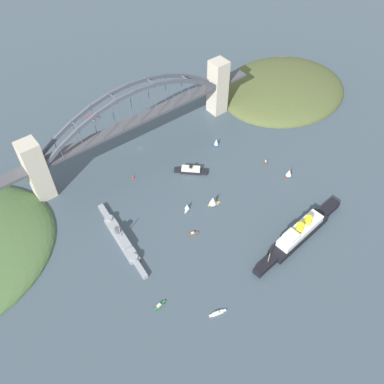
{
  "coord_description": "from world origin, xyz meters",
  "views": [
    {
      "loc": [
        135.54,
        252.8,
        253.24
      ],
      "look_at": [
        0.0,
        79.17,
        8.0
      ],
      "focal_mm": 37.8,
      "sensor_mm": 36.0,
      "label": 1
    }
  ],
  "objects_px": {
    "small_boat_0": "(266,162)",
    "small_boat_3": "(289,173)",
    "seaplane_taxiing_near_bridge": "(92,117)",
    "channel_marker_buoy": "(133,177)",
    "ocean_liner": "(300,233)",
    "small_boat_2": "(216,142)",
    "naval_cruiser": "(121,238)",
    "harbor_ferry_steamer": "(191,170)",
    "small_boat_5": "(187,207)",
    "harbor_arch_bridge": "(137,122)",
    "small_boat_1": "(213,201)",
    "small_boat_7": "(160,305)",
    "small_boat_4": "(217,313)",
    "small_boat_6": "(193,233)"
  },
  "relations": [
    {
      "from": "harbor_arch_bridge",
      "to": "small_boat_0",
      "type": "bearing_deg",
      "value": 132.53
    },
    {
      "from": "ocean_liner",
      "to": "naval_cruiser",
      "type": "distance_m",
      "value": 135.38
    },
    {
      "from": "seaplane_taxiing_near_bridge",
      "to": "small_boat_0",
      "type": "distance_m",
      "value": 178.43
    },
    {
      "from": "small_boat_2",
      "to": "small_boat_3",
      "type": "xyz_separation_m",
      "value": [
        -23.83,
        69.64,
        0.09
      ]
    },
    {
      "from": "seaplane_taxiing_near_bridge",
      "to": "small_boat_2",
      "type": "distance_m",
      "value": 129.44
    },
    {
      "from": "ocean_liner",
      "to": "small_boat_2",
      "type": "height_order",
      "value": "ocean_liner"
    },
    {
      "from": "ocean_liner",
      "to": "harbor_ferry_steamer",
      "type": "distance_m",
      "value": 108.28
    },
    {
      "from": "naval_cruiser",
      "to": "small_boat_3",
      "type": "relative_size",
      "value": 8.47
    },
    {
      "from": "small_boat_5",
      "to": "ocean_liner",
      "type": "bearing_deg",
      "value": 124.28
    },
    {
      "from": "small_boat_4",
      "to": "small_boat_7",
      "type": "distance_m",
      "value": 38.93
    },
    {
      "from": "harbor_ferry_steamer",
      "to": "small_boat_2",
      "type": "distance_m",
      "value": 42.41
    },
    {
      "from": "harbor_ferry_steamer",
      "to": "harbor_arch_bridge",
      "type": "bearing_deg",
      "value": -71.24
    },
    {
      "from": "harbor_arch_bridge",
      "to": "harbor_ferry_steamer",
      "type": "height_order",
      "value": "harbor_arch_bridge"
    },
    {
      "from": "small_boat_0",
      "to": "small_boat_1",
      "type": "xyz_separation_m",
      "value": [
        69.64,
        8.76,
        3.9
      ]
    },
    {
      "from": "ocean_liner",
      "to": "naval_cruiser",
      "type": "relative_size",
      "value": 1.26
    },
    {
      "from": "harbor_ferry_steamer",
      "to": "small_boat_4",
      "type": "height_order",
      "value": "harbor_ferry_steamer"
    },
    {
      "from": "small_boat_0",
      "to": "small_boat_2",
      "type": "bearing_deg",
      "value": -65.78
    },
    {
      "from": "small_boat_0",
      "to": "small_boat_3",
      "type": "bearing_deg",
      "value": 98.17
    },
    {
      "from": "harbor_arch_bridge",
      "to": "seaplane_taxiing_near_bridge",
      "type": "height_order",
      "value": "harbor_arch_bridge"
    },
    {
      "from": "ocean_liner",
      "to": "seaplane_taxiing_near_bridge",
      "type": "bearing_deg",
      "value": -76.48
    },
    {
      "from": "harbor_ferry_steamer",
      "to": "small_boat_5",
      "type": "distance_m",
      "value": 42.98
    },
    {
      "from": "naval_cruiser",
      "to": "small_boat_2",
      "type": "height_order",
      "value": "naval_cruiser"
    },
    {
      "from": "ocean_liner",
      "to": "small_boat_3",
      "type": "xyz_separation_m",
      "value": [
        -42.35,
        -49.75,
        -1.47
      ]
    },
    {
      "from": "naval_cruiser",
      "to": "harbor_ferry_steamer",
      "type": "xyz_separation_m",
      "value": [
        -86.6,
        -24.88,
        -0.21
      ]
    },
    {
      "from": "harbor_arch_bridge",
      "to": "channel_marker_buoy",
      "type": "distance_m",
      "value": 49.07
    },
    {
      "from": "seaplane_taxiing_near_bridge",
      "to": "small_boat_1",
      "type": "distance_m",
      "value": 162.61
    },
    {
      "from": "naval_cruiser",
      "to": "channel_marker_buoy",
      "type": "distance_m",
      "value": 65.18
    },
    {
      "from": "harbor_ferry_steamer",
      "to": "small_boat_2",
      "type": "bearing_deg",
      "value": -161.65
    },
    {
      "from": "small_boat_0",
      "to": "small_boat_1",
      "type": "relative_size",
      "value": 0.64
    },
    {
      "from": "small_boat_0",
      "to": "small_boat_7",
      "type": "height_order",
      "value": "small_boat_7"
    },
    {
      "from": "naval_cruiser",
      "to": "small_boat_4",
      "type": "xyz_separation_m",
      "value": [
        -19.02,
        90.31,
        -1.88
      ]
    },
    {
      "from": "seaplane_taxiing_near_bridge",
      "to": "channel_marker_buoy",
      "type": "bearing_deg",
      "value": 82.91
    },
    {
      "from": "small_boat_0",
      "to": "small_boat_3",
      "type": "height_order",
      "value": "small_boat_3"
    },
    {
      "from": "channel_marker_buoy",
      "to": "ocean_liner",
      "type": "bearing_deg",
      "value": 116.84
    },
    {
      "from": "small_boat_5",
      "to": "small_boat_3",
      "type": "bearing_deg",
      "value": 165.26
    },
    {
      "from": "small_boat_7",
      "to": "small_boat_3",
      "type": "bearing_deg",
      "value": -168.97
    },
    {
      "from": "small_boat_3",
      "to": "small_boat_5",
      "type": "bearing_deg",
      "value": -14.74
    },
    {
      "from": "naval_cruiser",
      "to": "small_boat_7",
      "type": "height_order",
      "value": "naval_cruiser"
    },
    {
      "from": "harbor_arch_bridge",
      "to": "small_boat_1",
      "type": "xyz_separation_m",
      "value": [
        -9.35,
        94.86,
        -25.93
      ]
    },
    {
      "from": "small_boat_5",
      "to": "channel_marker_buoy",
      "type": "relative_size",
      "value": 2.56
    },
    {
      "from": "small_boat_1",
      "to": "small_boat_2",
      "type": "xyz_separation_m",
      "value": [
        -49.32,
        -53.95,
        -0.73
      ]
    },
    {
      "from": "channel_marker_buoy",
      "to": "small_boat_7",
      "type": "bearing_deg",
      "value": 65.92
    },
    {
      "from": "small_boat_1",
      "to": "channel_marker_buoy",
      "type": "distance_m",
      "value": 74.57
    },
    {
      "from": "naval_cruiser",
      "to": "small_boat_6",
      "type": "height_order",
      "value": "naval_cruiser"
    },
    {
      "from": "seaplane_taxiing_near_bridge",
      "to": "small_boat_5",
      "type": "distance_m",
      "value": 152.16
    },
    {
      "from": "harbor_ferry_steamer",
      "to": "seaplane_taxiing_near_bridge",
      "type": "height_order",
      "value": "harbor_ferry_steamer"
    },
    {
      "from": "small_boat_1",
      "to": "small_boat_7",
      "type": "xyz_separation_m",
      "value": [
        85.58,
        46.63,
        -3.74
      ]
    },
    {
      "from": "ocean_liner",
      "to": "small_boat_0",
      "type": "distance_m",
      "value": 83.89
    },
    {
      "from": "small_boat_0",
      "to": "small_boat_4",
      "type": "bearing_deg",
      "value": 33.04
    },
    {
      "from": "small_boat_2",
      "to": "harbor_ferry_steamer",
      "type": "bearing_deg",
      "value": 18.35
    }
  ]
}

